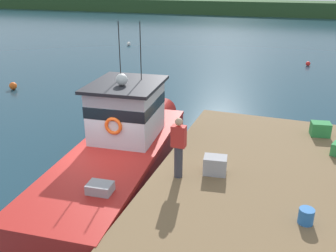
{
  "coord_description": "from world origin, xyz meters",
  "views": [
    {
      "loc": [
        5.01,
        -8.73,
        5.97
      ],
      "look_at": [
        1.2,
        1.93,
        1.4
      ],
      "focal_mm": 38.86,
      "sensor_mm": 36.0,
      "label": 1
    }
  ],
  "objects": [
    {
      "name": "main_fishing_boat",
      "position": [
        0.15,
        0.49,
        1.01
      ],
      "size": [
        3.26,
        9.93,
        4.8
      ],
      "color": "red",
      "rests_on": "ground"
    },
    {
      "name": "mooring_buoy_outer",
      "position": [
        -10.59,
        23.59,
        0.18
      ],
      "size": [
        0.35,
        0.35,
        0.35
      ],
      "primitive_type": "sphere",
      "color": "silver",
      "rests_on": "ground"
    },
    {
      "name": "crate_stack_near_edge",
      "position": [
        3.33,
        -0.33,
        1.44
      ],
      "size": [
        0.66,
        0.52,
        0.48
      ],
      "primitive_type": "cube",
      "rotation": [
        0.0,
        0.0,
        0.14
      ],
      "color": "#9E9EA3",
      "rests_on": "dock"
    },
    {
      "name": "deckhand_further_back",
      "position": [
        2.47,
        -0.82,
        2.06
      ],
      "size": [
        0.36,
        0.22,
        1.63
      ],
      "color": "#383842",
      "rests_on": "dock"
    },
    {
      "name": "mooring_buoy_inshore",
      "position": [
        -10.4,
        7.53,
        0.22
      ],
      "size": [
        0.43,
        0.43,
        0.43
      ],
      "primitive_type": "sphere",
      "color": "#EA5B19",
      "rests_on": "ground"
    },
    {
      "name": "dock",
      "position": [
        4.8,
        0.0,
        1.07
      ],
      "size": [
        6.0,
        9.0,
        1.2
      ],
      "color": "#4C3D2D",
      "rests_on": "ground"
    },
    {
      "name": "mooring_buoy_channel_marker",
      "position": [
        5.81,
        19.97,
        0.16
      ],
      "size": [
        0.33,
        0.33,
        0.33
      ],
      "primitive_type": "sphere",
      "color": "red",
      "rests_on": "ground"
    },
    {
      "name": "bait_bucket",
      "position": [
        5.6,
        -1.77,
        1.37
      ],
      "size": [
        0.32,
        0.32,
        0.34
      ],
      "primitive_type": "cylinder",
      "color": "#2866B2",
      "rests_on": "dock"
    },
    {
      "name": "ground_plane",
      "position": [
        0.0,
        0.0,
        0.0
      ],
      "size": [
        200.0,
        200.0,
        0.0
      ],
      "primitive_type": "plane",
      "color": "#193847"
    },
    {
      "name": "far_shoreline",
      "position": [
        0.0,
        62.0,
        1.2
      ],
      "size": [
        120.0,
        8.0,
        2.4
      ],
      "primitive_type": "cube",
      "color": "#284723",
      "rests_on": "ground"
    },
    {
      "name": "crate_single_by_cleat",
      "position": [
        6.01,
        3.3,
        1.43
      ],
      "size": [
        0.66,
        0.53,
        0.45
      ],
      "primitive_type": "cube",
      "rotation": [
        0.0,
        0.0,
        0.17
      ],
      "color": "#2D8442",
      "rests_on": "dock"
    }
  ]
}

